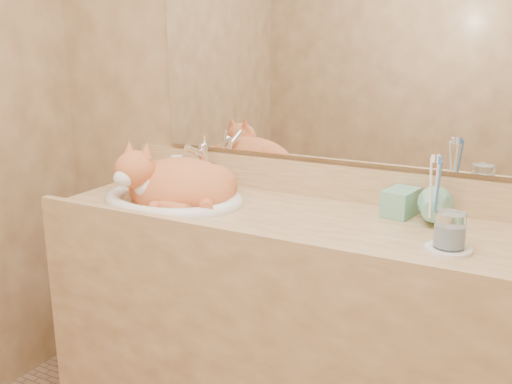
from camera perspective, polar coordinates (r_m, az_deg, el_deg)
The scene contains 12 objects.
wall_back at distance 1.95m, azimuth 7.55°, elevation 10.93°, with size 2.40×0.02×2.50m, color olive.
vanity_counter at distance 1.94m, azimuth 3.73°, elevation -14.63°, with size 1.60×0.55×0.85m, color #9E7347, non-canonical shape.
mirror at distance 1.93m, azimuth 7.57°, elevation 15.05°, with size 1.30×0.02×0.80m, color white.
sink_basin at distance 1.95m, azimuth -8.29°, elevation 1.27°, with size 0.49×0.41×0.15m, color white, non-canonical shape.
faucet at distance 2.10m, azimuth -5.28°, elevation 2.78°, with size 0.05×0.13×0.18m, color white, non-canonical shape.
cat at distance 1.96m, azimuth -8.09°, elevation 0.94°, with size 0.40×0.32×0.22m, color #CA5D2E, non-canonical shape.
soap_dispenser at distance 1.77m, azimuth 13.53°, elevation 0.17°, with size 0.08×0.09×0.19m, color #74BA98.
toothbrush_cup at distance 1.72m, azimuth 17.23°, elevation -2.05°, with size 0.11×0.11×0.10m, color #74BA98.
toothbrushes at distance 1.70m, azimuth 17.44°, elevation 0.60°, with size 0.04×0.04×0.22m, color white, non-canonical shape.
saucer at distance 1.58m, azimuth 18.66°, elevation -5.45°, with size 0.12×0.12×0.01m, color white.
water_glass at distance 1.56m, azimuth 18.82°, elevation -3.65°, with size 0.08×0.08×0.09m, color white.
lotion_bottle at distance 2.18m, azimuth -7.90°, elevation 2.18°, with size 0.05×0.05×0.11m, color white.
Camera 1 is at (0.68, -0.82, 1.39)m, focal length 40.00 mm.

